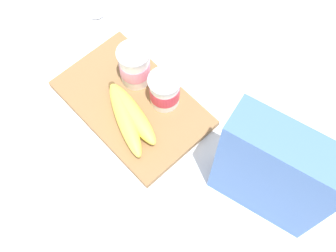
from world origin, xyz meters
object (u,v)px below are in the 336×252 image
(yogurt_cup_front, at_px, (135,66))
(spoon, at_px, (87,19))
(cereal_box, at_px, (274,174))
(banana_bunch, at_px, (129,116))
(yogurt_cup_back, at_px, (165,91))
(cutting_board, at_px, (132,103))

(yogurt_cup_front, relative_size, spoon, 0.71)
(cereal_box, xyz_separation_m, banana_bunch, (-0.29, -0.08, -0.09))
(cereal_box, relative_size, banana_bunch, 1.46)
(yogurt_cup_front, bearing_deg, yogurt_cup_back, 5.48)
(yogurt_cup_front, height_order, spoon, yogurt_cup_front)
(yogurt_cup_back, xyz_separation_m, banana_bunch, (-0.02, -0.08, -0.02))
(yogurt_cup_front, relative_size, yogurt_cup_back, 1.17)
(cutting_board, height_order, yogurt_cup_front, yogurt_cup_front)
(cutting_board, height_order, yogurt_cup_back, yogurt_cup_back)
(cutting_board, height_order, cereal_box, cereal_box)
(cutting_board, xyz_separation_m, cereal_box, (0.32, 0.05, 0.12))
(yogurt_cup_front, distance_m, banana_bunch, 0.11)
(cereal_box, height_order, spoon, cereal_box)
(cutting_board, relative_size, yogurt_cup_back, 3.95)
(cutting_board, distance_m, yogurt_cup_back, 0.08)
(banana_bunch, bearing_deg, yogurt_cup_front, 130.97)
(cereal_box, relative_size, yogurt_cup_back, 3.22)
(cutting_board, xyz_separation_m, spoon, (-0.25, 0.07, -0.00))
(yogurt_cup_back, bearing_deg, yogurt_cup_front, -174.52)
(cereal_box, relative_size, yogurt_cup_front, 2.76)
(yogurt_cup_back, height_order, banana_bunch, yogurt_cup_back)
(yogurt_cup_back, relative_size, banana_bunch, 0.45)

